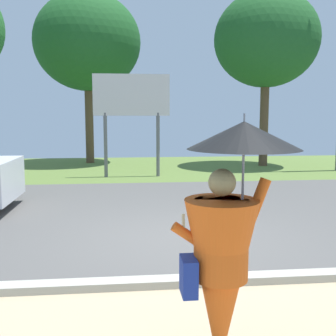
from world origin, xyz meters
TOP-DOWN VIEW (x-y plane):
  - ground_plane at (0.00, 2.95)m, footprint 40.00×22.00m
  - monk_pedestrian at (-0.12, -3.77)m, footprint 1.02×0.90m
  - roadside_billboard at (-0.65, 7.40)m, footprint 2.60×0.12m
  - tree_left_far at (4.92, 10.02)m, footprint 4.27×4.27m
  - tree_right_mid at (-2.44, 11.90)m, footprint 4.62×4.62m

SIDE VIEW (x-z plane):
  - ground_plane at x=0.00m, z-range -0.15..0.05m
  - monk_pedestrian at x=-0.12m, z-range -0.01..2.12m
  - roadside_billboard at x=-0.65m, z-range 0.80..4.30m
  - tree_left_far at x=4.92m, z-range 1.60..8.74m
  - tree_right_mid at x=-2.44m, z-range 1.57..8.94m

